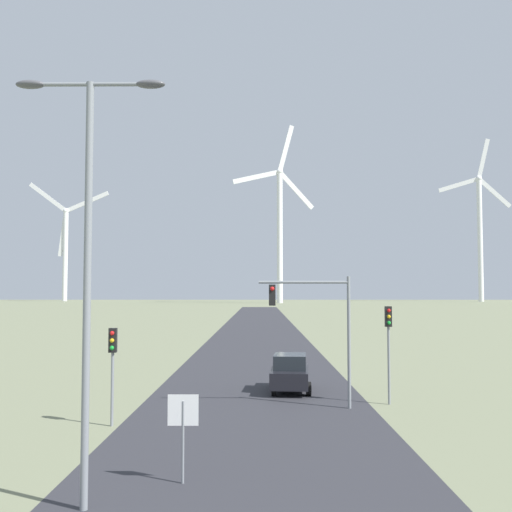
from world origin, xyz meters
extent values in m
cube|color=#2D2D33|center=(0.00, 48.00, 0.00)|extent=(10.00, 240.00, 0.01)
cylinder|color=gray|center=(-3.83, 6.33, 4.97)|extent=(0.18, 0.18, 9.93)
cylinder|color=gray|center=(-3.83, 6.33, 9.88)|extent=(2.86, 0.10, 0.10)
ellipsoid|color=#4C4C51|center=(-5.26, 6.33, 9.88)|extent=(0.70, 0.32, 0.20)
ellipsoid|color=#4C4C51|center=(-2.40, 6.33, 9.88)|extent=(0.70, 0.32, 0.20)
cylinder|color=gray|center=(-1.81, 8.21, 1.05)|extent=(0.07, 0.07, 2.11)
cube|color=white|center=(-1.81, 8.20, 1.88)|extent=(0.81, 0.01, 0.81)
cube|color=red|center=(-1.81, 8.21, 1.88)|extent=(0.76, 0.02, 0.76)
cylinder|color=gray|center=(-5.27, 14.71, 1.80)|extent=(0.11, 0.11, 3.59)
cube|color=black|center=(-5.27, 14.71, 3.14)|extent=(0.28, 0.24, 0.90)
sphere|color=red|center=(-5.27, 14.58, 3.41)|extent=(0.16, 0.16, 0.16)
sphere|color=gold|center=(-5.27, 14.58, 3.14)|extent=(0.16, 0.16, 0.16)
sphere|color=green|center=(-5.27, 14.58, 2.87)|extent=(0.16, 0.16, 0.16)
cylinder|color=gray|center=(5.86, 18.98, 2.14)|extent=(0.11, 0.11, 4.28)
cube|color=black|center=(5.86, 18.98, 3.83)|extent=(0.28, 0.24, 0.90)
sphere|color=red|center=(5.86, 18.84, 4.10)|extent=(0.16, 0.16, 0.16)
sphere|color=gold|center=(5.86, 18.84, 3.83)|extent=(0.16, 0.16, 0.16)
sphere|color=green|center=(5.86, 18.84, 3.56)|extent=(0.16, 0.16, 0.16)
cylinder|color=gray|center=(3.99, 18.07, 2.79)|extent=(0.14, 0.14, 5.59)
cylinder|color=gray|center=(2.06, 18.07, 5.34)|extent=(3.85, 0.12, 0.12)
cube|color=black|center=(0.72, 18.07, 4.79)|extent=(0.28, 0.24, 0.90)
sphere|color=red|center=(0.72, 17.94, 5.06)|extent=(0.18, 0.18, 0.18)
cube|color=black|center=(1.67, 22.36, 0.73)|extent=(2.10, 4.22, 0.80)
cube|color=#1E2328|center=(1.67, 22.21, 1.48)|extent=(1.71, 2.21, 0.70)
cylinder|color=black|center=(0.84, 23.63, 0.33)|extent=(0.22, 0.66, 0.66)
cylinder|color=black|center=(2.50, 23.63, 0.33)|extent=(0.22, 0.66, 0.66)
cylinder|color=black|center=(0.84, 21.09, 0.33)|extent=(0.22, 0.66, 0.66)
cylinder|color=black|center=(2.50, 21.09, 0.33)|extent=(0.22, 0.66, 0.66)
cylinder|color=white|center=(-87.29, 259.79, 20.27)|extent=(2.20, 2.20, 40.55)
sphere|color=white|center=(-87.29, 259.79, 40.55)|extent=(2.60, 2.60, 2.60)
cube|color=white|center=(-88.53, 259.81, 29.98)|extent=(4.12, 0.56, 20.06)
cube|color=white|center=(-77.52, 259.64, 44.76)|extent=(19.07, 0.79, 9.57)
cube|color=white|center=(-95.83, 259.92, 46.90)|extent=(17.11, 0.76, 13.38)
cylinder|color=white|center=(7.80, 221.43, 25.31)|extent=(2.20, 2.20, 50.61)
sphere|color=white|center=(7.80, 221.43, 50.61)|extent=(2.60, 2.60, 2.60)
cube|color=white|center=(10.31, 222.18, 60.17)|extent=(6.49, 2.38, 18.33)
cube|color=white|center=(-1.38, 218.68, 48.11)|extent=(17.73, 5.74, 6.43)
cube|color=white|center=(14.47, 223.43, 43.57)|extent=(13.84, 4.58, 14.43)
cylinder|color=white|center=(95.62, 251.27, 26.73)|extent=(2.20, 2.20, 53.46)
sphere|color=white|center=(95.62, 251.27, 53.46)|extent=(2.60, 2.60, 2.60)
cube|color=white|center=(97.78, 251.16, 62.50)|extent=(5.79, 0.80, 17.24)
cube|color=white|center=(86.72, 251.74, 50.81)|extent=(17.09, 1.40, 6.65)
cube|color=white|center=(102.36, 250.91, 47.06)|extent=(13.80, 1.23, 13.20)
camera|label=1|loc=(0.20, -7.57, 5.01)|focal=42.00mm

